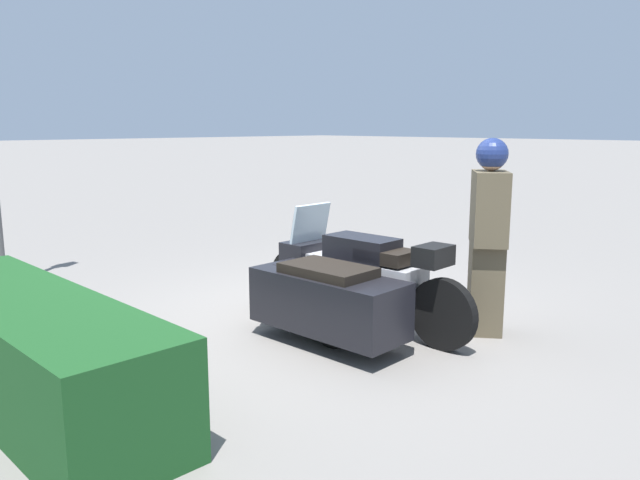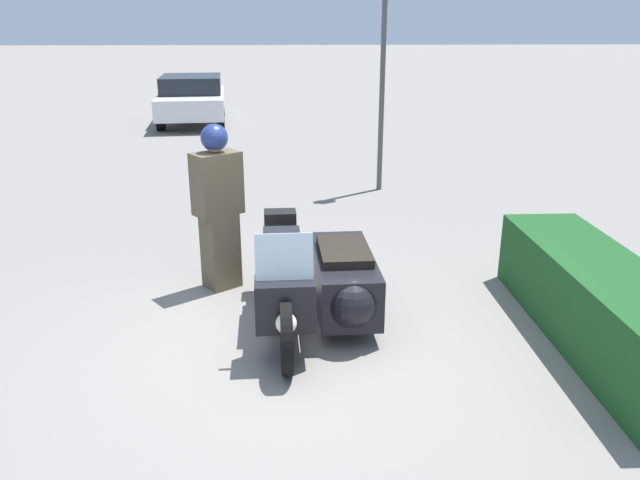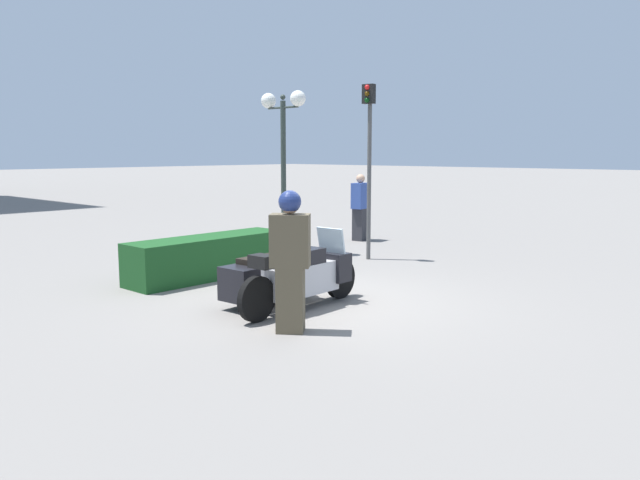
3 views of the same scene
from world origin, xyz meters
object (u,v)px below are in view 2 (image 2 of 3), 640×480
hedge_bush_curbside (600,304)px  traffic_light_far (384,48)px  police_motorcycle (317,280)px  officer_rider (218,204)px  parked_car_background (192,98)px

hedge_bush_curbside → traffic_light_far: size_ratio=0.85×
police_motorcycle → hedge_bush_curbside: police_motorcycle is taller
officer_rider → traffic_light_far: size_ratio=0.49×
traffic_light_far → hedge_bush_curbside: bearing=6.2°
hedge_bush_curbside → police_motorcycle: bearing=-101.2°
police_motorcycle → traffic_light_far: traffic_light_far is taller
hedge_bush_curbside → parked_car_background: parked_car_background is taller
police_motorcycle → hedge_bush_curbside: 2.63m
traffic_light_far → parked_car_background: 9.36m
hedge_bush_curbside → parked_car_background: 14.86m
traffic_light_far → parked_car_background: traffic_light_far is taller
hedge_bush_curbside → traffic_light_far: 6.14m
police_motorcycle → traffic_light_far: bearing=163.4°
officer_rider → police_motorcycle: bearing=-170.0°
police_motorcycle → parked_car_background: (-13.20, -3.12, 0.26)m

